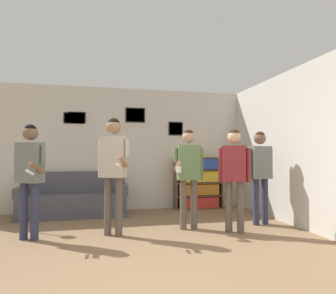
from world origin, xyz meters
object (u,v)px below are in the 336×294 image
person_spectator_near_bookshelf (234,169)px  bottle_on_floor (21,220)px  person_player_foreground_left (30,169)px  person_spectator_far_right (260,168)px  drinking_cup (204,155)px  person_watcher_holding_cup (188,168)px  bookshelf (198,183)px  couch (74,201)px  person_player_foreground_center (113,162)px

person_spectator_near_bookshelf → bottle_on_floor: size_ratio=6.49×
person_player_foreground_left → person_spectator_far_right: size_ratio=1.02×
bottle_on_floor → drinking_cup: drinking_cup is taller
person_spectator_far_right → bottle_on_floor: (-4.05, 0.87, -0.89)m
person_player_foreground_left → bottle_on_floor: (-0.33, 1.00, -0.91)m
person_watcher_holding_cup → bottle_on_floor: bearing=161.7°
bottle_on_floor → drinking_cup: (3.63, 0.87, 1.11)m
bookshelf → person_player_foreground_left: person_player_foreground_left is taller
person_player_foreground_left → bottle_on_floor: bearing=108.4°
couch → person_spectator_near_bookshelf: person_spectator_near_bookshelf is taller
person_spectator_far_right → bottle_on_floor: bearing=167.9°
drinking_cup → person_spectator_far_right: bearing=-76.3°
person_player_foreground_center → bookshelf: bearing=43.7°
person_spectator_far_right → person_player_foreground_left: bearing=-178.0°
couch → bookshelf: 2.70m
bookshelf → person_spectator_far_right: 1.87m
couch → bottle_on_floor: (-0.82, -0.67, -0.19)m
couch → person_spectator_far_right: 3.65m
person_watcher_holding_cup → drinking_cup: size_ratio=17.48×
person_spectator_near_bookshelf → drinking_cup: bearing=83.1°
bottle_on_floor → couch: bearing=39.4°
person_player_foreground_left → person_spectator_far_right: 3.72m
person_watcher_holding_cup → person_spectator_near_bookshelf: bearing=-30.6°
person_spectator_far_right → person_watcher_holding_cup: bearing=-178.6°
couch → person_player_foreground_center: size_ratio=1.18×
person_player_foreground_left → drinking_cup: bearing=29.5°
couch → bookshelf: size_ratio=1.79×
bottle_on_floor → person_spectator_near_bookshelf: bearing=-20.8°
person_spectator_near_bookshelf → couch: bearing=142.7°
person_player_foreground_left → bottle_on_floor: person_player_foreground_left is taller
person_player_foreground_center → person_watcher_holding_cup: bearing=5.9°
person_spectator_far_right → drinking_cup: (-0.42, 1.74, 0.22)m
bookshelf → person_player_foreground_left: (-3.16, -1.87, 0.43)m
couch → drinking_cup: 2.97m
drinking_cup → person_spectator_near_bookshelf: bearing=-96.9°
person_player_foreground_center → person_watcher_holding_cup: 1.23m
bookshelf → person_player_foreground_center: bearing=-136.3°
person_watcher_holding_cup → bottle_on_floor: 3.02m
person_player_foreground_left → person_player_foreground_center: (1.18, -0.03, 0.09)m
drinking_cup → person_player_foreground_left: bearing=-150.5°
bookshelf → person_spectator_near_bookshelf: (-0.13, -2.15, 0.41)m
bookshelf → person_player_foreground_center: 2.79m
person_player_foreground_center → person_spectator_far_right: (2.54, 0.16, -0.11)m
couch → person_spectator_far_right: bearing=-25.4°
person_player_foreground_left → person_spectator_near_bookshelf: 3.05m
person_player_foreground_left → person_watcher_holding_cup: 2.40m
person_spectator_near_bookshelf → person_spectator_far_right: (0.68, 0.41, 0.01)m
person_player_foreground_left → drinking_cup: 3.79m
couch → bottle_on_floor: couch is taller
person_player_foreground_left → bottle_on_floor: size_ratio=6.62×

